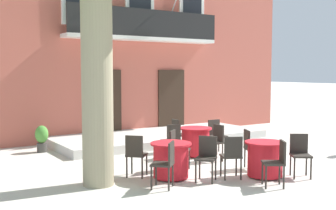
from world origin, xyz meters
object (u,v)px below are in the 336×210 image
Objects in this scene: cafe_chair_middle_3 at (172,139)px; cafe_chair_middle_2 at (179,133)px; cafe_chair_front_2 at (277,160)px; cafe_chair_near_tree_0 at (177,147)px; cafe_chair_near_tree_2 at (166,161)px; cafe_chair_middle_0 at (215,140)px; cafe_chair_front_0 at (251,146)px; cafe_chair_front_3 at (300,152)px; cafe_table_near_tree at (171,160)px; ground_planter_left at (42,137)px; cafe_chair_near_tree_3 at (207,155)px; cafe_table_front at (265,159)px; cafe_chair_middle_1 at (216,134)px; cafe_chair_near_tree_1 at (136,153)px; cafe_table_middle at (195,141)px; cafe_chair_front_1 at (232,154)px.

cafe_chair_middle_2 is at bearing 45.91° from cafe_chair_middle_3.
cafe_chair_middle_3 is 1.00× the size of cafe_chair_front_2.
cafe_chair_near_tree_0 and cafe_chair_front_2 have the same top height.
cafe_chair_near_tree_2 is 2.76m from cafe_chair_middle_0.
cafe_chair_front_0 is (2.51, 0.29, 0.00)m from cafe_chair_near_tree_2.
cafe_chair_front_3 is at bearing -70.55° from cafe_chair_front_0.
cafe_chair_front_3 is at bearing -29.64° from cafe_table_near_tree.
cafe_chair_front_2 is at bearing -64.63° from ground_planter_left.
cafe_chair_middle_3 is at bearing 116.96° from cafe_chair_front_0.
cafe_chair_middle_2 is 1.00× the size of cafe_chair_front_0.
cafe_chair_near_tree_3 and cafe_chair_front_3 have the same top height.
cafe_table_near_tree is at bearing 150.46° from cafe_table_front.
cafe_chair_near_tree_3 is at bearing 159.27° from cafe_table_front.
cafe_chair_middle_1 reaches higher than ground_planter_left.
cafe_chair_middle_1 is 1.00× the size of cafe_chair_front_3.
cafe_chair_near_tree_1 is 1.05× the size of cafe_table_middle.
cafe_chair_middle_3 is at bearing -134.09° from cafe_chair_middle_2.
cafe_chair_middle_3 is at bearing -47.55° from ground_planter_left.
cafe_table_middle is 0.77m from cafe_chair_middle_0.
cafe_chair_middle_3 is (-0.82, 0.75, 0.00)m from cafe_chair_middle_0.
cafe_table_front is at bearing 150.11° from cafe_chair_front_3.
cafe_chair_middle_1 is at bearing 20.07° from cafe_chair_near_tree_1.
cafe_chair_near_tree_3 is 1.00× the size of cafe_chair_front_2.
cafe_table_front is at bearing -90.92° from cafe_chair_middle_2.
cafe_chair_middle_1 is 3.01m from cafe_chair_front_3.
cafe_chair_near_tree_0 and cafe_chair_front_1 have the same top height.
cafe_chair_near_tree_2 is 5.01m from ground_planter_left.
cafe_chair_near_tree_1 is 1.00× the size of cafe_chair_front_1.
cafe_table_near_tree is at bearing -147.53° from cafe_chair_middle_1.
cafe_chair_front_0 is (2.02, -0.29, 0.14)m from cafe_table_near_tree.
cafe_table_near_tree is at bearing 49.60° from cafe_chair_near_tree_2.
cafe_chair_middle_0 is (1.37, 0.29, 0.00)m from cafe_chair_near_tree_0.
cafe_chair_front_3 is at bearing -15.34° from cafe_chair_near_tree_2.
cafe_chair_near_tree_2 is at bearing -85.42° from cafe_chair_near_tree_1.
ground_planter_left is at bearing 148.39° from cafe_chair_middle_2.
cafe_chair_near_tree_2 and cafe_chair_front_1 have the same top height.
cafe_chair_near_tree_3 is at bearing 157.92° from cafe_chair_front_1.
cafe_chair_middle_3 is at bearing 55.92° from cafe_table_near_tree.
cafe_chair_near_tree_3 is 5.27m from ground_planter_left.
cafe_chair_front_0 is at bearing 68.79° from cafe_table_front.
cafe_chair_middle_1 and cafe_chair_front_0 have the same top height.
cafe_chair_front_2 is 1.00× the size of cafe_chair_front_3.
cafe_chair_middle_0 is at bearing 11.91° from cafe_chair_near_tree_0.
cafe_chair_middle_2 is at bearing 89.08° from cafe_table_front.
cafe_chair_near_tree_2 reaches higher than cafe_table_middle.
cafe_chair_front_1 reaches higher than cafe_table_near_tree.
cafe_chair_near_tree_1 and cafe_chair_middle_0 have the same top height.
cafe_table_middle is 3.01m from cafe_chair_front_3.
ground_planter_left is at bearing 115.37° from cafe_chair_front_2.
cafe_chair_middle_1 reaches higher than cafe_table_middle.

